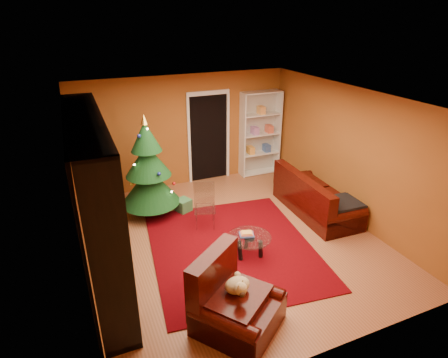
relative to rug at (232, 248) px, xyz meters
name	(u,v)px	position (x,y,z in m)	size (l,w,h in m)	color
floor	(232,240)	(0.14, 0.27, -0.03)	(5.00, 5.50, 0.05)	brown
ceiling	(234,97)	(0.14, 0.27, 2.62)	(5.00, 5.50, 0.05)	silver
wall_back	(184,131)	(0.14, 3.05, 1.29)	(5.00, 0.05, 2.60)	#95531F
wall_left	(77,201)	(-2.39, 0.27, 1.29)	(0.05, 5.50, 2.60)	#95531F
wall_right	(351,154)	(2.66, 0.27, 1.29)	(0.05, 5.50, 2.60)	#95531F
doorway	(209,139)	(0.74, 3.00, 1.04)	(1.06, 0.60, 2.16)	black
rug	(232,248)	(0.00, 0.00, 0.00)	(2.77, 3.23, 0.02)	#590207
media_unit	(96,203)	(-2.14, 0.15, 1.28)	(0.51, 3.36, 2.57)	black
christmas_tree	(148,168)	(-1.01, 1.82, 1.02)	(1.19, 1.19, 2.11)	#0E3A15
gift_box_green	(183,205)	(-0.38, 1.63, 0.13)	(0.28, 0.28, 0.28)	#327643
gift_box_red	(139,202)	(-1.19, 2.20, 0.10)	(0.22, 0.22, 0.22)	maroon
white_bookshelf	(260,134)	(2.05, 2.84, 1.04)	(1.00, 0.36, 2.16)	white
armchair	(239,301)	(-0.66, -1.67, 0.41)	(1.07, 1.07, 0.84)	black
dog	(237,285)	(-0.65, -1.60, 0.62)	(0.40, 0.30, 0.27)	#CCBA89
sofa	(317,193)	(2.16, 0.51, 0.43)	(2.05, 0.92, 0.88)	black
coffee_table	(249,246)	(0.18, -0.31, 0.19)	(0.74, 0.74, 0.46)	gray
acrylic_chair	(205,209)	(-0.18, 0.88, 0.39)	(0.41, 0.44, 0.79)	#66605B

